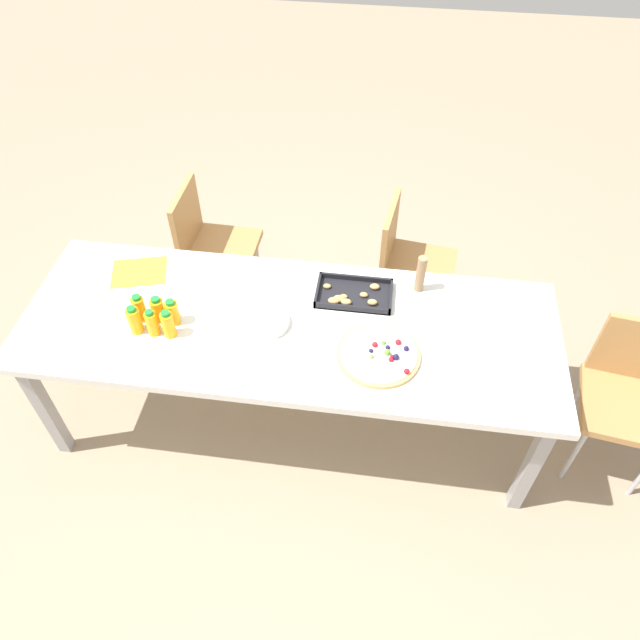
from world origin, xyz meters
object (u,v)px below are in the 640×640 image
(snack_tray, at_px, (353,295))
(plate_stack, at_px, (269,323))
(juice_bottle_3, at_px, (139,308))
(juice_bottle_5, at_px, (172,312))
(juice_bottle_4, at_px, (158,310))
(cardboard_tube, at_px, (421,274))
(napkin_stack, at_px, (116,304))
(paper_folder, at_px, (139,272))
(fruit_pizza, at_px, (379,354))
(juice_bottle_0, at_px, (135,320))
(party_table, at_px, (289,332))
(chair_far_right, at_px, (408,259))
(juice_bottle_2, at_px, (168,324))
(chair_end, at_px, (630,389))
(juice_bottle_1, at_px, (152,323))

(snack_tray, height_order, plate_stack, snack_tray)
(juice_bottle_3, relative_size, juice_bottle_5, 1.07)
(juice_bottle_4, height_order, cardboard_tube, cardboard_tube)
(napkin_stack, height_order, paper_folder, napkin_stack)
(fruit_pizza, height_order, cardboard_tube, cardboard_tube)
(juice_bottle_0, bearing_deg, juice_bottle_3, 93.21)
(party_table, xyz_separation_m, plate_stack, (-0.09, -0.02, 0.08))
(juice_bottle_4, height_order, paper_folder, juice_bottle_4)
(chair_far_right, relative_size, fruit_pizza, 2.31)
(juice_bottle_2, distance_m, fruit_pizza, 0.93)
(fruit_pizza, bearing_deg, snack_tray, 113.17)
(chair_end, bearing_deg, fruit_pizza, 16.62)
(juice_bottle_0, relative_size, plate_stack, 0.78)
(chair_end, xyz_separation_m, cardboard_tube, (-1.01, 0.27, 0.35))
(juice_bottle_5, bearing_deg, snack_tray, 18.87)
(chair_far_right, xyz_separation_m, paper_folder, (-1.32, -0.56, 0.25))
(party_table, relative_size, juice_bottle_0, 16.82)
(juice_bottle_5, bearing_deg, chair_end, 2.48)
(juice_bottle_0, xyz_separation_m, juice_bottle_3, (-0.00, 0.07, -0.00))
(juice_bottle_0, xyz_separation_m, snack_tray, (0.93, 0.34, -0.06))
(fruit_pizza, bearing_deg, juice_bottle_0, 179.87)
(juice_bottle_1, height_order, juice_bottle_4, juice_bottle_1)
(juice_bottle_5, xyz_separation_m, plate_stack, (0.43, 0.04, -0.05))
(paper_folder, bearing_deg, juice_bottle_4, -54.82)
(party_table, distance_m, snack_tray, 0.35)
(juice_bottle_3, xyz_separation_m, paper_folder, (-0.12, 0.30, -0.06))
(juice_bottle_2, xyz_separation_m, napkin_stack, (-0.31, 0.14, -0.06))
(juice_bottle_5, relative_size, cardboard_tube, 0.67)
(fruit_pizza, bearing_deg, juice_bottle_2, -179.99)
(plate_stack, distance_m, cardboard_tube, 0.74)
(juice_bottle_4, bearing_deg, snack_tray, 17.03)
(juice_bottle_3, relative_size, plate_stack, 0.77)
(snack_tray, bearing_deg, fruit_pizza, -66.83)
(juice_bottle_1, height_order, juice_bottle_5, juice_bottle_1)
(party_table, distance_m, plate_stack, 0.12)
(paper_folder, bearing_deg, chair_far_right, 23.11)
(plate_stack, bearing_deg, juice_bottle_0, -168.91)
(chair_far_right, xyz_separation_m, juice_bottle_0, (-1.19, -0.93, 0.32))
(snack_tray, relative_size, cardboard_tube, 1.82)
(party_table, height_order, napkin_stack, napkin_stack)
(juice_bottle_3, bearing_deg, juice_bottle_1, -42.39)
(napkin_stack, relative_size, cardboard_tube, 0.76)
(juice_bottle_0, height_order, plate_stack, juice_bottle_0)
(juice_bottle_1, relative_size, juice_bottle_3, 0.96)
(juice_bottle_0, xyz_separation_m, juice_bottle_1, (0.08, -0.00, -0.00))
(chair_far_right, height_order, napkin_stack, chair_far_right)
(fruit_pizza, height_order, napkin_stack, fruit_pizza)
(juice_bottle_5, height_order, paper_folder, juice_bottle_5)
(juice_bottle_2, height_order, juice_bottle_3, same)
(juice_bottle_4, distance_m, snack_tray, 0.89)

